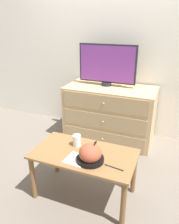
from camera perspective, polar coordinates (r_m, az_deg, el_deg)
The scene contains 9 objects.
ground_plane at distance 3.42m, azimuth 5.40°, elevation -3.91°, with size 12.00×12.00×0.00m, color #70665B.
wall_back at distance 3.09m, azimuth 6.48°, elevation 18.35°, with size 12.00×0.05×2.60m.
dresser at distance 2.97m, azimuth 5.30°, elevation -0.37°, with size 1.16×0.59×0.74m.
tv at distance 2.86m, azimuth 4.66°, elevation 12.26°, with size 0.75×0.13×0.53m.
coffee_table at distance 1.99m, azimuth -1.42°, elevation -12.45°, with size 0.91×0.49×0.46m.
takeout_bowl at distance 1.82m, azimuth 0.18°, elevation -11.03°, with size 0.23×0.23×0.19m.
drink_cup at distance 2.03m, azimuth -3.34°, elevation -7.58°, with size 0.07×0.07×0.11m.
napkin at distance 1.87m, azimuth -3.43°, elevation -12.20°, with size 0.19×0.19×0.00m.
knife at distance 1.79m, azimuth 6.40°, elevation -14.23°, with size 0.16×0.03×0.01m.
Camera 1 is at (0.84, -2.94, 1.54)m, focal length 35.00 mm.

